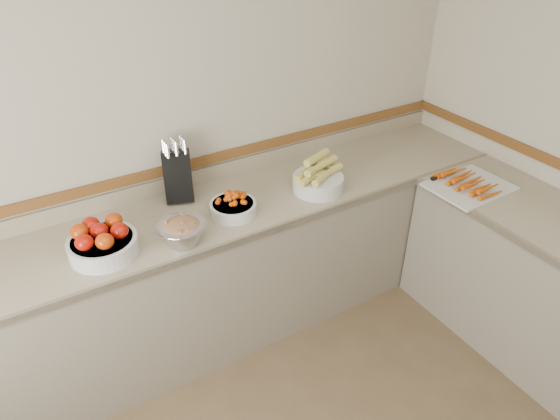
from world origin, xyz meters
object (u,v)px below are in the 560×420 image
corn_bowl (318,179)px  cherry_tomato_bowl (233,206)px  knife_block (178,175)px  cutting_board (469,184)px  tomato_bowl (102,242)px  rhubarb_bowl (182,231)px

corn_bowl → cherry_tomato_bowl: bearing=177.3°
knife_block → cherry_tomato_bowl: size_ratio=1.45×
cutting_board → tomato_bowl: bearing=167.0°
cherry_tomato_bowl → cutting_board: bearing=-19.2°
cherry_tomato_bowl → cutting_board: 1.43m
rhubarb_bowl → knife_block: bearing=70.4°
tomato_bowl → cherry_tomato_bowl: 0.71m
corn_bowl → rhubarb_bowl: corn_bowl is taller
knife_block → cherry_tomato_bowl: knife_block is taller
cherry_tomato_bowl → rhubarb_bowl: same height
tomato_bowl → rhubarb_bowl: size_ratio=1.37×
tomato_bowl → rhubarb_bowl: bearing=-18.3°
knife_block → rhubarb_bowl: (-0.15, -0.43, -0.08)m
knife_block → cherry_tomato_bowl: 0.38m
knife_block → corn_bowl: (0.74, -0.34, -0.08)m
knife_block → cherry_tomato_bowl: (0.19, -0.31, -0.11)m
cherry_tomato_bowl → rhubarb_bowl: size_ratio=1.05×
knife_block → corn_bowl: 0.82m
tomato_bowl → rhubarb_bowl: tomato_bowl is taller
cherry_tomato_bowl → corn_bowl: 0.55m
cherry_tomato_bowl → cutting_board: (1.35, -0.47, -0.03)m
tomato_bowl → cutting_board: 2.12m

